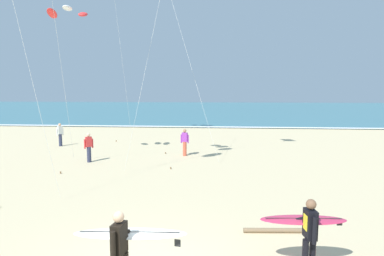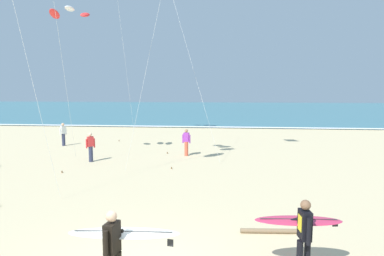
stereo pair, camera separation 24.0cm
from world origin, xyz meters
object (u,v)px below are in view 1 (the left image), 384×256
Objects in this scene: surfer_trailing at (307,227)px; bystander_red_top at (89,147)px; kite_arc_ivory_high at (67,12)px; surfer_lead at (124,241)px; driftwood_log at (273,230)px; bystander_purple_top at (185,142)px; bystander_white_top at (60,134)px.

surfer_trailing is 13.37m from bystander_red_top.
kite_arc_ivory_high is at bearing 155.16° from bystander_red_top.
bystander_red_top is at bearing 115.07° from surfer_lead.
surfer_trailing is 1.19× the size of driftwood_log.
bystander_purple_top is (-3.85, 12.15, -0.23)m from surfer_trailing.
bystander_purple_top is at bearing 109.02° from driftwood_log.
surfer_lead reaches higher than bystander_purple_top.
kite_arc_ivory_high is at bearing 138.09° from driftwood_log.
kite_arc_ivory_high reaches higher than bystander_red_top.
surfer_trailing is 1.23× the size of bystander_white_top.
surfer_lead is 1.56× the size of bystander_purple_top.
bystander_red_top is at bearing -49.97° from bystander_white_top.
surfer_lead reaches higher than driftwood_log.
surfer_trailing is at bearing -80.13° from driftwood_log.
driftwood_log is at bearing -45.79° from bystander_white_top.
driftwood_log is at bearing 41.52° from surfer_lead.
kite_arc_ivory_high is at bearing -165.29° from bystander_purple_top.
bystander_purple_top and bystander_white_top have the same top height.
surfer_trailing is at bearing 14.58° from surfer_lead.
bystander_red_top is 11.72m from driftwood_log.
surfer_lead is at bearing -138.48° from driftwood_log.
surfer_trailing is 1.23× the size of bystander_red_top.
bystander_red_top is (-5.15, 11.01, -0.24)m from surfer_lead.
surfer_lead is 1.56× the size of bystander_white_top.
bystander_purple_top is at bearing 90.81° from surfer_lead.
kite_arc_ivory_high is 5.20× the size of bystander_purple_top.
surfer_trailing reaches higher than bystander_white_top.
surfer_lead is 0.30× the size of kite_arc_ivory_high.
bystander_purple_top is 5.39m from bystander_red_top.
kite_arc_ivory_high is 5.20× the size of bystander_red_top.
driftwood_log is at bearing -70.98° from bystander_purple_top.
bystander_red_top is 0.97× the size of driftwood_log.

